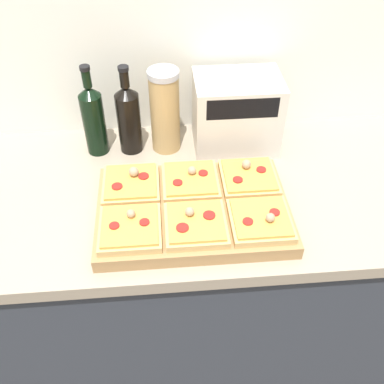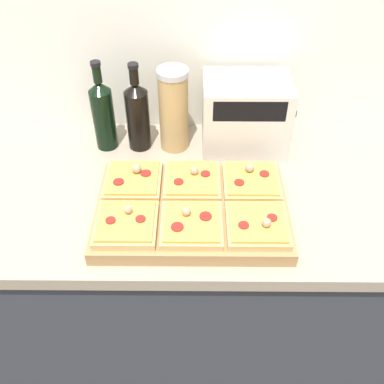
{
  "view_description": "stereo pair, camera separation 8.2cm",
  "coord_description": "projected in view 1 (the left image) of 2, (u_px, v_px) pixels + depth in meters",
  "views": [
    {
      "loc": [
        -0.03,
        -0.66,
        1.8
      ],
      "look_at": [
        0.05,
        0.23,
        0.98
      ],
      "focal_mm": 42.0,
      "sensor_mm": 36.0,
      "label": 1
    },
    {
      "loc": [
        0.05,
        -0.66,
        1.8
      ],
      "look_at": [
        0.05,
        0.23,
        0.98
      ],
      "focal_mm": 42.0,
      "sensor_mm": 36.0,
      "label": 2
    }
  ],
  "objects": [
    {
      "name": "wall_back",
      "position": [
        165.0,
        30.0,
        1.35
      ],
      "size": [
        6.0,
        0.06,
        2.5
      ],
      "color": "silver",
      "rests_on": "ground_plane"
    },
    {
      "name": "kitchen_counter",
      "position": [
        177.0,
        283.0,
        1.63
      ],
      "size": [
        2.63,
        0.67,
        0.92
      ],
      "color": "#333842",
      "rests_on": "ground_plane"
    },
    {
      "name": "cutting_board",
      "position": [
        193.0,
        210.0,
        1.22
      ],
      "size": [
        0.52,
        0.35,
        0.04
      ],
      "primitive_type": "cube",
      "color": "#A37A4C",
      "rests_on": "kitchen_counter"
    },
    {
      "name": "pizza_slice_back_left",
      "position": [
        131.0,
        184.0,
        1.25
      ],
      "size": [
        0.16,
        0.16,
        0.06
      ],
      "color": "tan",
      "rests_on": "cutting_board"
    },
    {
      "name": "pizza_slice_back_center",
      "position": [
        190.0,
        181.0,
        1.26
      ],
      "size": [
        0.16,
        0.16,
        0.05
      ],
      "color": "tan",
      "rests_on": "cutting_board"
    },
    {
      "name": "pizza_slice_back_right",
      "position": [
        249.0,
        177.0,
        1.27
      ],
      "size": [
        0.16,
        0.16,
        0.05
      ],
      "color": "tan",
      "rests_on": "cutting_board"
    },
    {
      "name": "pizza_slice_front_left",
      "position": [
        130.0,
        228.0,
        1.12
      ],
      "size": [
        0.16,
        0.16,
        0.05
      ],
      "color": "tan",
      "rests_on": "cutting_board"
    },
    {
      "name": "pizza_slice_front_center",
      "position": [
        196.0,
        224.0,
        1.13
      ],
      "size": [
        0.16,
        0.16,
        0.05
      ],
      "color": "tan",
      "rests_on": "cutting_board"
    },
    {
      "name": "pizza_slice_front_right",
      "position": [
        261.0,
        220.0,
        1.14
      ],
      "size": [
        0.16,
        0.16,
        0.05
      ],
      "color": "tan",
      "rests_on": "cutting_board"
    },
    {
      "name": "olive_oil_bottle",
      "position": [
        93.0,
        119.0,
        1.37
      ],
      "size": [
        0.07,
        0.07,
        0.29
      ],
      "color": "black",
      "rests_on": "kitchen_counter"
    },
    {
      "name": "wine_bottle",
      "position": [
        129.0,
        118.0,
        1.38
      ],
      "size": [
        0.07,
        0.07,
        0.29
      ],
      "color": "black",
      "rests_on": "kitchen_counter"
    },
    {
      "name": "grain_jar_tall",
      "position": [
        165.0,
        111.0,
        1.37
      ],
      "size": [
        0.09,
        0.09,
        0.27
      ],
      "color": "tan",
      "rests_on": "kitchen_counter"
    },
    {
      "name": "toaster_oven",
      "position": [
        236.0,
        113.0,
        1.4
      ],
      "size": [
        0.29,
        0.19,
        0.23
      ],
      "color": "beige",
      "rests_on": "kitchen_counter"
    }
  ]
}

